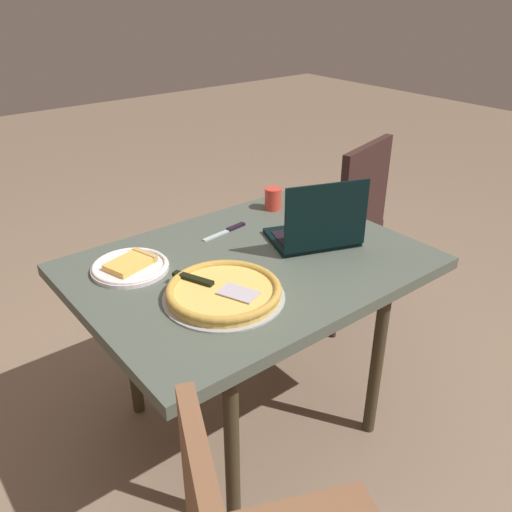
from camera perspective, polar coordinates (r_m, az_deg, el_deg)
name	(u,v)px	position (r m, az deg, el deg)	size (l,w,h in m)	color
ground_plane	(251,418)	(2.22, -0.52, -17.00)	(12.00, 12.00, 0.00)	#826A55
dining_table	(250,278)	(1.82, -0.60, -2.35)	(1.14, 0.85, 0.71)	#4A5348
laptop	(316,230)	(1.89, 6.49, 2.78)	(0.36, 0.32, 0.25)	black
pizza_plate	(130,266)	(1.78, -13.31, -1.05)	(0.25, 0.25, 0.04)	silver
pizza_tray	(224,292)	(1.58, -3.48, -3.84)	(0.37, 0.37, 0.04)	#A1A8AB
table_knife	(229,230)	(2.00, -2.96, 2.80)	(0.20, 0.04, 0.01)	#B2C3C7
drink_cup	(273,199)	(2.18, 1.83, 6.17)	(0.07, 0.07, 0.09)	red
chair_far	(338,219)	(2.61, 8.82, 3.92)	(0.54, 0.54, 0.91)	#321E1B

